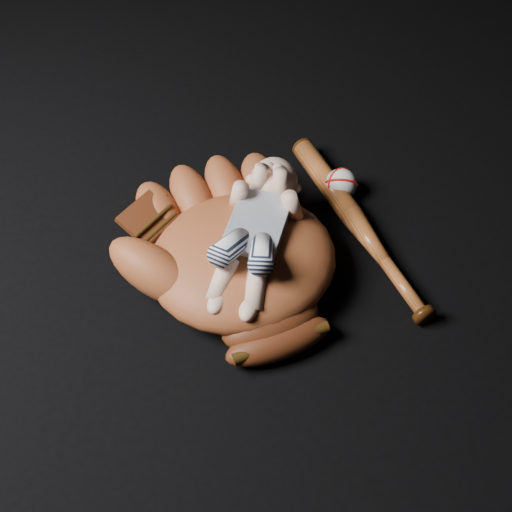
# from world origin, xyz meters

# --- Properties ---
(baseball_glove) EXTENTS (0.60, 0.63, 0.16)m
(baseball_glove) POSITION_xyz_m (0.03, -0.08, 0.08)
(baseball_glove) COLOR brown
(baseball_glove) RESTS_ON ground
(newborn_baby) EXTENTS (0.23, 0.37, 0.14)m
(newborn_baby) POSITION_xyz_m (0.05, -0.07, 0.13)
(newborn_baby) COLOR #DFAC90
(newborn_baby) RESTS_ON baseball_glove
(baseball_bat) EXTENTS (0.26, 0.48, 0.05)m
(baseball_bat) POSITION_xyz_m (0.26, 0.05, 0.02)
(baseball_bat) COLOR #98491D
(baseball_bat) RESTS_ON ground
(baseball) EXTENTS (0.08, 0.08, 0.07)m
(baseball) POSITION_xyz_m (0.23, 0.15, 0.03)
(baseball) COLOR white
(baseball) RESTS_ON ground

